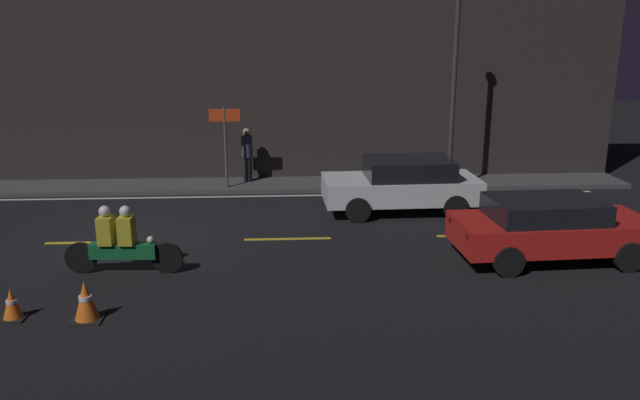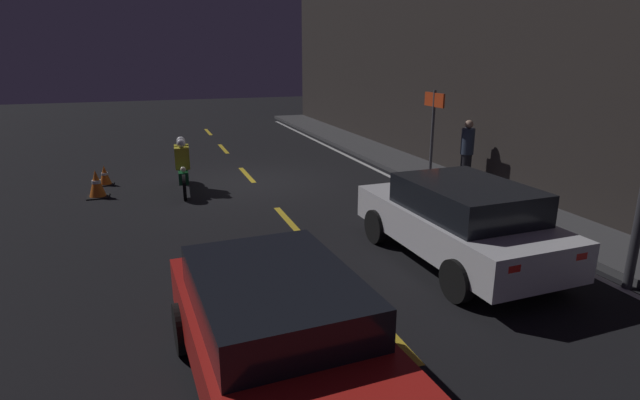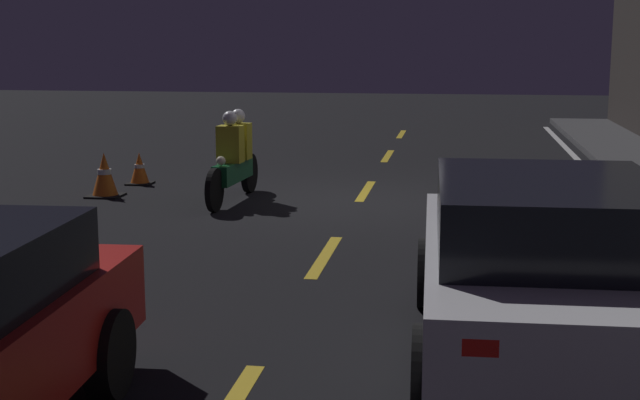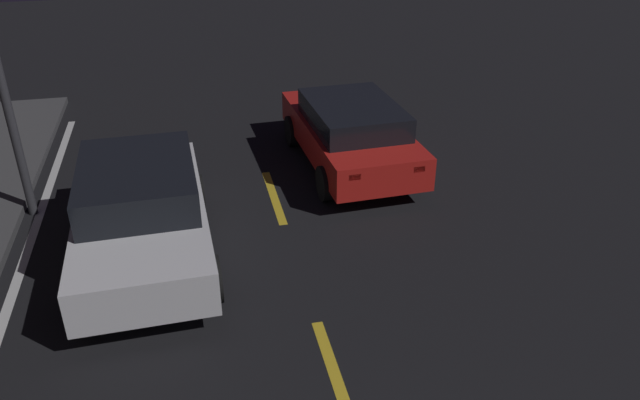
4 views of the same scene
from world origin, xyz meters
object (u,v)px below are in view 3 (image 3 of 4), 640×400
traffic_cone_near (140,169)px  traffic_cone_mid (105,175)px  motorcycle (234,159)px  sedan_white (544,264)px

traffic_cone_near → traffic_cone_mid: traffic_cone_mid is taller
traffic_cone_near → traffic_cone_mid: (1.25, -0.11, 0.08)m
motorcycle → sedan_white: bearing=35.8°
traffic_cone_near → motorcycle: bearing=56.8°
sedan_white → motorcycle: size_ratio=1.76×
motorcycle → traffic_cone_mid: (-0.05, -2.10, -0.31)m
traffic_cone_mid → traffic_cone_near: bearing=175.0°
traffic_cone_mid → sedan_white: bearing=43.6°
sedan_white → motorcycle: bearing=30.5°
motorcycle → traffic_cone_mid: motorcycle is taller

